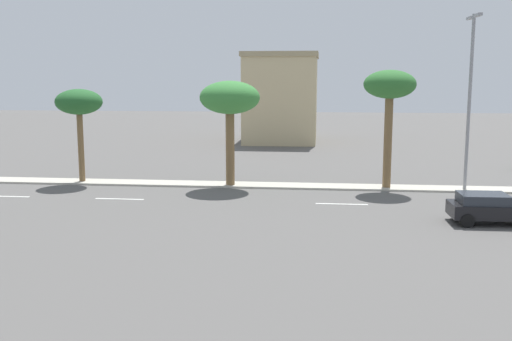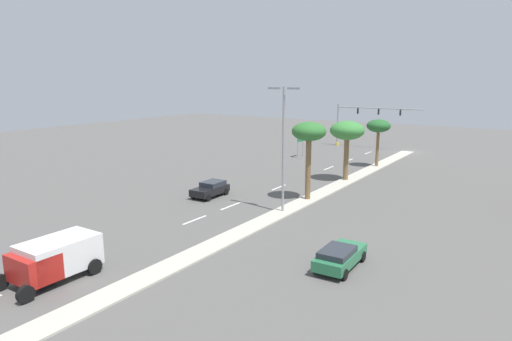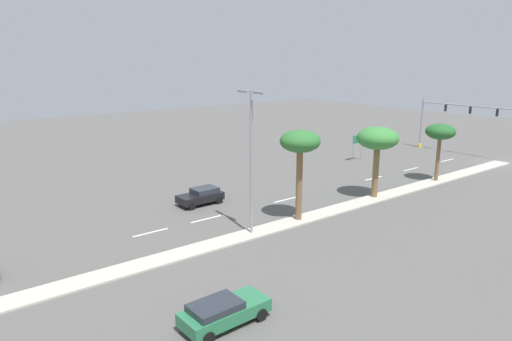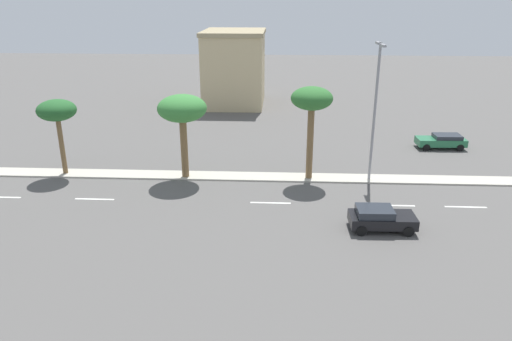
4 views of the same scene
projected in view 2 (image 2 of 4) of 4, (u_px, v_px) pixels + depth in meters
The scene contains 17 objects.
ground_plane at pixel (296, 206), 39.88m from camera, with size 160.00×160.00×0.00m, color #565451.
median_curb at pixel (225, 240), 31.35m from camera, with size 1.80×93.33×0.12m, color #B7B2A3.
lane_stripe_leading at pixel (368, 153), 68.98m from camera, with size 0.20×2.80×0.01m, color silver.
lane_stripe_front at pixel (349, 160), 62.59m from camera, with size 0.20×2.80×0.01m, color silver.
lane_stripe_far at pixel (329, 168), 57.06m from camera, with size 0.20×2.80×0.01m, color silver.
lane_stripe_left at pixel (279, 187), 46.87m from camera, with size 0.20×2.80×0.01m, color silver.
lane_stripe_rear at pixel (230, 206), 39.91m from camera, with size 0.20×2.80×0.01m, color silver.
lane_stripe_outboard at pixel (195, 220), 35.98m from camera, with size 0.20×2.80×0.01m, color silver.
traffic_signal_gantry at pixel (357, 120), 74.12m from camera, with size 14.02×0.53×7.00m.
directional_road_sign at pixel (301, 141), 64.67m from camera, with size 0.10×1.80×3.22m.
palm_tree_front at pixel (379, 127), 56.89m from camera, with size 2.96×2.96×5.93m.
palm_tree_far at pixel (347, 132), 48.95m from camera, with size 3.71×3.71×6.46m.
palm_tree_mid at pixel (309, 134), 40.78m from camera, with size 3.12×3.12×7.11m.
street_lamp_front at pixel (283, 140), 36.93m from camera, with size 2.90×0.24×10.30m.
sedan_green_near at pixel (340, 256), 26.73m from camera, with size 2.04×4.45×1.32m.
sedan_black_rear at pixel (211, 189), 43.07m from camera, with size 2.06×4.01×1.42m.
box_truck at pixel (52, 258), 24.97m from camera, with size 2.70×5.26×2.25m.
Camera 2 is at (-18.10, 70.42, 10.96)m, focal length 31.81 mm.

